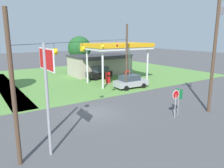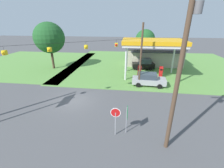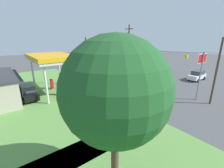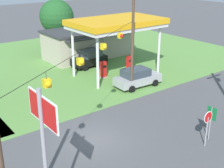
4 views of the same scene
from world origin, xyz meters
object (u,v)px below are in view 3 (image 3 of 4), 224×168
object	(u,v)px
stop_sign_roadside	(139,73)
route_sign	(134,73)
car_at_pumps_rear	(28,93)
utility_pole_main	(128,50)
car_at_pumps_front	(80,83)
stop_sign_overhead	(201,65)
gas_station_canopy	(52,58)
car_on_crossroad	(197,75)
fuel_pump_far	(52,84)
fuel_pump_near	(59,90)
tree_west_verge	(115,91)

from	to	relation	value
stop_sign_roadside	route_sign	xyz separation A→B (m)	(0.88, 0.36, -0.10)
stop_sign_roadside	car_at_pumps_rear	bearing A→B (deg)	-100.36
stop_sign_roadside	utility_pole_main	distance (m)	5.84
car_at_pumps_front	stop_sign_overhead	xyz separation A→B (m)	(-14.61, -10.70, 3.94)
gas_station_canopy	car_at_pumps_front	size ratio (longest dim) A/B	1.98
stop_sign_roadside	route_sign	world-z (taller)	stop_sign_roadside
stop_sign_overhead	car_on_crossroad	bearing A→B (deg)	-66.57
car_on_crossroad	fuel_pump_far	bearing A→B (deg)	-26.47
car_at_pumps_rear	fuel_pump_far	bearing A→B (deg)	117.42
stop_sign_roadside	fuel_pump_near	bearing A→B (deg)	-99.52
gas_station_canopy	utility_pole_main	size ratio (longest dim) A/B	0.86
car_at_pumps_rear	utility_pole_main	world-z (taller)	utility_pole_main
car_at_pumps_front	route_sign	xyz separation A→B (m)	(-2.68, -10.37, 0.77)
stop_sign_roadside	stop_sign_overhead	xyz separation A→B (m)	(-11.05, 0.03, 3.07)
utility_pole_main	tree_west_verge	distance (m)	25.30
fuel_pump_far	car_on_crossroad	bearing A→B (deg)	-115.55
gas_station_canopy	car_at_pumps_rear	world-z (taller)	gas_station_canopy
stop_sign_overhead	tree_west_verge	xyz separation A→B (m)	(-2.95, 17.08, 0.91)
fuel_pump_near	tree_west_verge	xyz separation A→B (m)	(-16.48, 2.32, 4.94)
car_at_pumps_rear	tree_west_verge	size ratio (longest dim) A/B	0.50
car_at_pumps_rear	gas_station_canopy	bearing A→B (deg)	96.36
car_at_pumps_rear	utility_pole_main	bearing A→B (deg)	86.62
fuel_pump_far	utility_pole_main	bearing A→B (deg)	-97.75
car_at_pumps_front	stop_sign_roadside	bearing A→B (deg)	-105.65
car_at_pumps_front	car_at_pumps_rear	xyz separation A→B (m)	(-0.12, 8.13, 0.07)
tree_west_verge	utility_pole_main	bearing A→B (deg)	-45.03
stop_sign_roadside	fuel_pump_far	bearing A→B (deg)	-112.07
car_on_crossroad	route_sign	xyz separation A→B (m)	(7.18, 11.29, 0.72)
fuel_pump_near	tree_west_verge	bearing A→B (deg)	172.00
gas_station_canopy	car_on_crossroad	bearing A→B (deg)	-112.27
stop_sign_roadside	utility_pole_main	size ratio (longest dim) A/B	0.23
fuel_pump_far	fuel_pump_near	bearing A→B (deg)	180.00
tree_west_verge	car_at_pumps_rear	bearing A→B (deg)	5.74
gas_station_canopy	route_sign	xyz separation A→B (m)	(-3.35, -14.43, -3.73)
utility_pole_main	stop_sign_roadside	bearing A→B (deg)	168.47
car_on_crossroad	utility_pole_main	world-z (taller)	utility_pole_main
stop_sign_overhead	tree_west_verge	world-z (taller)	tree_west_verge
car_at_pumps_rear	car_on_crossroad	size ratio (longest dim) A/B	0.90
stop_sign_overhead	route_sign	size ratio (longest dim) A/B	2.80
gas_station_canopy	route_sign	size ratio (longest dim) A/B	3.92
fuel_pump_near	fuel_pump_far	world-z (taller)	same
car_on_crossroad	stop_sign_roadside	bearing A→B (deg)	-30.86
car_on_crossroad	stop_sign_roadside	xyz separation A→B (m)	(6.30, 10.93, 0.82)
route_sign	utility_pole_main	distance (m)	5.44
fuel_pump_far	route_sign	bearing A→B (deg)	-109.52
fuel_pump_near	car_on_crossroad	size ratio (longest dim) A/B	0.37
fuel_pump_near	fuel_pump_far	xyz separation A→B (m)	(3.52, 0.00, 0.00)
fuel_pump_near	route_sign	size ratio (longest dim) A/B	0.74
car_on_crossroad	route_sign	world-z (taller)	route_sign
fuel_pump_far	car_at_pumps_rear	size ratio (longest dim) A/B	0.41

